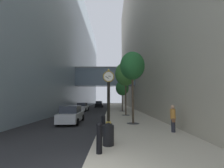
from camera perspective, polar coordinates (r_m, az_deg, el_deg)
ground_plane at (r=31.23m, az=-1.57°, el=-9.74°), size 110.00×110.00×0.00m
sidewalk_right at (r=34.26m, az=3.43°, el=-9.24°), size 5.72×80.00×0.14m
building_block_left at (r=38.26m, az=-18.80°, el=13.60°), size 21.75×80.00×29.40m
building_block_right at (r=40.09m, az=14.69°, el=22.72°), size 9.00×80.00×42.31m
street_clock at (r=11.31m, az=-1.12°, el=-4.30°), size 0.84×0.55×4.35m
bollard_nearest at (r=6.47m, az=-4.53°, el=-18.93°), size 0.25×0.25×1.22m
bollard_second at (r=9.17m, az=-3.08°, el=-14.96°), size 0.25×0.25×1.22m
street_tree_near at (r=14.12m, az=7.70°, el=6.55°), size 2.21×2.21×6.40m
street_tree_mid_near at (r=20.99m, az=5.21°, el=3.70°), size 2.82×2.82×7.15m
street_tree_mid_far at (r=27.71m, az=3.98°, el=-1.55°), size 2.33×2.33×5.43m
trash_bin at (r=7.51m, az=-1.19°, el=-17.85°), size 0.53×0.53×1.05m
pedestrian_walking at (r=11.00m, az=21.83°, el=-11.51°), size 0.41×0.50×1.74m
car_silver_near at (r=15.40m, az=-14.67°, el=-10.89°), size 2.08×4.70×1.64m
car_white_mid at (r=29.95m, az=-10.76°, el=-8.35°), size 1.98×4.31×1.57m
car_black_far at (r=42.31m, az=-4.63°, el=-7.50°), size 2.03×4.10×1.73m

